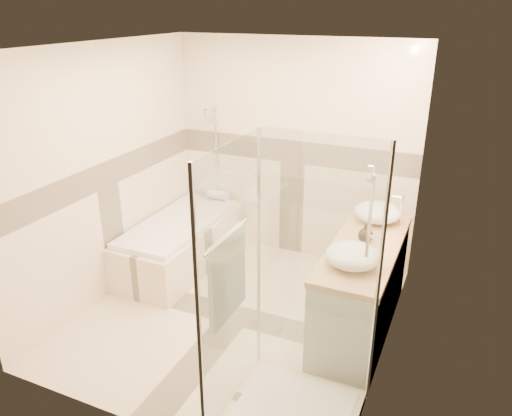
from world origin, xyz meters
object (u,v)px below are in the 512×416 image
at_px(vanity, 361,287).
at_px(shower_enclosure, 280,355).
at_px(bathtub, 180,241).
at_px(vessel_sink_far, 353,255).
at_px(amenity_bottle_a, 366,234).
at_px(amenity_bottle_b, 366,233).
at_px(vessel_sink_near, 377,212).

distance_m(vanity, shower_enclosure, 1.31).
bearing_deg(bathtub, vessel_sink_far, -19.41).
height_order(bathtub, vanity, vanity).
relative_size(bathtub, vanity, 1.05).
distance_m(shower_enclosure, amenity_bottle_a, 1.43).
height_order(bathtub, amenity_bottle_b, amenity_bottle_b).
distance_m(vanity, amenity_bottle_a, 0.51).
height_order(vanity, amenity_bottle_a, amenity_bottle_a).
distance_m(vanity, vessel_sink_near, 0.77).
relative_size(amenity_bottle_a, amenity_bottle_b, 0.90).
relative_size(bathtub, vessel_sink_far, 3.82).
height_order(vanity, amenity_bottle_b, amenity_bottle_b).
relative_size(vanity, amenity_bottle_b, 9.31).
relative_size(vanity, amenity_bottle_a, 10.30).
bearing_deg(vessel_sink_far, bathtub, 160.59).
distance_m(vanity, vessel_sink_far, 0.65).
height_order(vessel_sink_far, amenity_bottle_b, vessel_sink_far).
height_order(bathtub, amenity_bottle_a, amenity_bottle_a).
bearing_deg(amenity_bottle_a, vessel_sink_far, -90.00).
bearing_deg(vessel_sink_near, shower_enclosure, -98.41).
bearing_deg(shower_enclosure, vessel_sink_far, 72.60).
bearing_deg(amenity_bottle_a, vanity, -74.07).
xyz_separation_m(vessel_sink_far, amenity_bottle_b, (0.00, 0.47, -0.00)).
bearing_deg(amenity_bottle_b, vessel_sink_far, -90.00).
relative_size(vessel_sink_near, amenity_bottle_b, 2.57).
relative_size(vanity, vessel_sink_far, 3.64).
height_order(vessel_sink_near, vessel_sink_far, same).
bearing_deg(vessel_sink_far, amenity_bottle_a, 90.00).
relative_size(shower_enclosure, amenity_bottle_a, 12.97).
relative_size(vessel_sink_near, amenity_bottle_a, 2.85).
distance_m(bathtub, amenity_bottle_b, 2.24).
bearing_deg(shower_enclosure, bathtub, 138.90).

